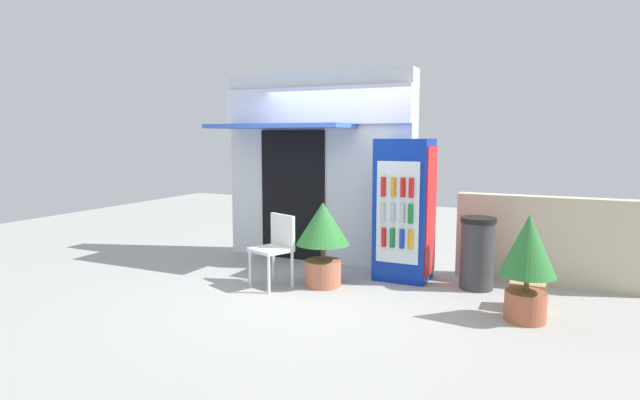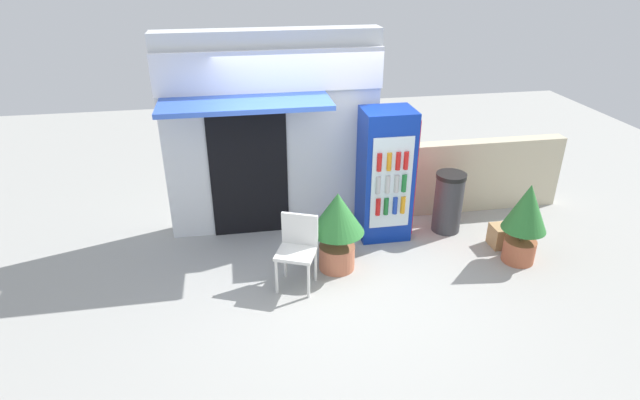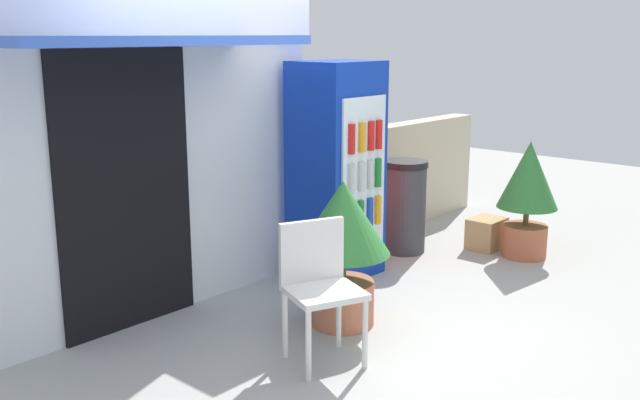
{
  "view_description": "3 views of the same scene",
  "coord_description": "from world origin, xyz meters",
  "px_view_note": "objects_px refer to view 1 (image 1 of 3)",
  "views": [
    {
      "loc": [
        2.71,
        -5.5,
        1.85
      ],
      "look_at": [
        -0.03,
        0.39,
        1.04
      ],
      "focal_mm": 28.68,
      "sensor_mm": 36.0,
      "label": 1
    },
    {
      "loc": [
        -1.04,
        -5.27,
        3.67
      ],
      "look_at": [
        -0.04,
        0.42,
        0.84
      ],
      "focal_mm": 28.81,
      "sensor_mm": 36.0,
      "label": 2
    },
    {
      "loc": [
        -3.59,
        -2.94,
        2.04
      ],
      "look_at": [
        0.1,
        0.32,
        0.89
      ],
      "focal_mm": 40.18,
      "sensor_mm": 36.0,
      "label": 3
    }
  ],
  "objects_px": {
    "potted_plant_curbside": "(528,258)",
    "trash_bin": "(477,253)",
    "plastic_chair": "(276,244)",
    "cardboard_box": "(527,295)",
    "drink_cooler": "(404,210)",
    "potted_plant_near_shop": "(323,235)"
  },
  "relations": [
    {
      "from": "potted_plant_curbside",
      "to": "trash_bin",
      "type": "bearing_deg",
      "value": 122.92
    },
    {
      "from": "plastic_chair",
      "to": "potted_plant_curbside",
      "type": "relative_size",
      "value": 0.82
    },
    {
      "from": "potted_plant_curbside",
      "to": "cardboard_box",
      "type": "bearing_deg",
      "value": 90.32
    },
    {
      "from": "drink_cooler",
      "to": "cardboard_box",
      "type": "height_order",
      "value": "drink_cooler"
    },
    {
      "from": "potted_plant_near_shop",
      "to": "potted_plant_curbside",
      "type": "bearing_deg",
      "value": -6.01
    },
    {
      "from": "drink_cooler",
      "to": "plastic_chair",
      "type": "height_order",
      "value": "drink_cooler"
    },
    {
      "from": "plastic_chair",
      "to": "potted_plant_curbside",
      "type": "xyz_separation_m",
      "value": [
        2.89,
        -0.0,
        0.12
      ]
    },
    {
      "from": "trash_bin",
      "to": "cardboard_box",
      "type": "relative_size",
      "value": 2.45
    },
    {
      "from": "potted_plant_near_shop",
      "to": "trash_bin",
      "type": "relative_size",
      "value": 1.19
    },
    {
      "from": "potted_plant_near_shop",
      "to": "potted_plant_curbside",
      "type": "height_order",
      "value": "potted_plant_curbside"
    },
    {
      "from": "drink_cooler",
      "to": "plastic_chair",
      "type": "distance_m",
      "value": 1.71
    },
    {
      "from": "drink_cooler",
      "to": "potted_plant_curbside",
      "type": "xyz_separation_m",
      "value": [
        1.54,
        -0.99,
        -0.26
      ]
    },
    {
      "from": "plastic_chair",
      "to": "potted_plant_curbside",
      "type": "bearing_deg",
      "value": -0.09
    },
    {
      "from": "plastic_chair",
      "to": "cardboard_box",
      "type": "height_order",
      "value": "plastic_chair"
    },
    {
      "from": "cardboard_box",
      "to": "potted_plant_near_shop",
      "type": "bearing_deg",
      "value": -176.5
    },
    {
      "from": "trash_bin",
      "to": "drink_cooler",
      "type": "bearing_deg",
      "value": 177.07
    },
    {
      "from": "trash_bin",
      "to": "cardboard_box",
      "type": "xyz_separation_m",
      "value": [
        0.61,
        -0.55,
        -0.29
      ]
    },
    {
      "from": "drink_cooler",
      "to": "plastic_chair",
      "type": "bearing_deg",
      "value": -143.81
    },
    {
      "from": "potted_plant_curbside",
      "to": "drink_cooler",
      "type": "bearing_deg",
      "value": 147.3
    },
    {
      "from": "drink_cooler",
      "to": "potted_plant_near_shop",
      "type": "height_order",
      "value": "drink_cooler"
    },
    {
      "from": "potted_plant_curbside",
      "to": "cardboard_box",
      "type": "distance_m",
      "value": 0.63
    },
    {
      "from": "drink_cooler",
      "to": "potted_plant_near_shop",
      "type": "distance_m",
      "value": 1.13
    }
  ]
}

